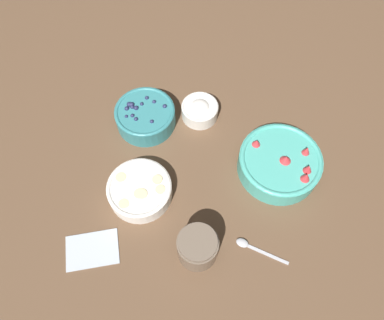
{
  "coord_description": "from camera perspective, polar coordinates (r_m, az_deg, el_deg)",
  "views": [
    {
      "loc": [
        0.01,
        -0.46,
        0.93
      ],
      "look_at": [
        -0.05,
        0.02,
        0.04
      ],
      "focal_mm": 35.0,
      "sensor_mm": 36.0,
      "label": 1
    }
  ],
  "objects": [
    {
      "name": "ground_plane",
      "position": [
        1.03,
        2.67,
        -2.19
      ],
      "size": [
        4.0,
        4.0,
        0.0
      ],
      "primitive_type": "plane",
      "color": "brown"
    },
    {
      "name": "bowl_blueberries",
      "position": [
        1.1,
        -7.15,
        6.75
      ],
      "size": [
        0.17,
        0.17,
        0.07
      ],
      "color": "teal",
      "rests_on": "ground_plane"
    },
    {
      "name": "spoon",
      "position": [
        0.97,
        9.11,
        -12.99
      ],
      "size": [
        0.14,
        0.06,
        0.01
      ],
      "color": "#B2B2B7",
      "rests_on": "ground_plane"
    },
    {
      "name": "bowl_bananas",
      "position": [
        0.99,
        -7.97,
        -4.52
      ],
      "size": [
        0.17,
        0.17,
        0.05
      ],
      "color": "white",
      "rests_on": "ground_plane"
    },
    {
      "name": "napkin",
      "position": [
        0.99,
        -14.97,
        -13.05
      ],
      "size": [
        0.15,
        0.12,
        0.01
      ],
      "color": "#B2BCC6",
      "rests_on": "ground_plane"
    },
    {
      "name": "bowl_strawberries",
      "position": [
        1.04,
        13.24,
        -0.38
      ],
      "size": [
        0.22,
        0.22,
        0.08
      ],
      "color": "#47AD9E",
      "rests_on": "ground_plane"
    },
    {
      "name": "bowl_cream",
      "position": [
        1.11,
        1.2,
        7.67
      ],
      "size": [
        0.11,
        0.11,
        0.06
      ],
      "color": "silver",
      "rests_on": "ground_plane"
    },
    {
      "name": "jar_chocolate",
      "position": [
        0.92,
        0.85,
        -13.17
      ],
      "size": [
        0.1,
        0.1,
        0.09
      ],
      "color": "brown",
      "rests_on": "ground_plane"
    }
  ]
}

